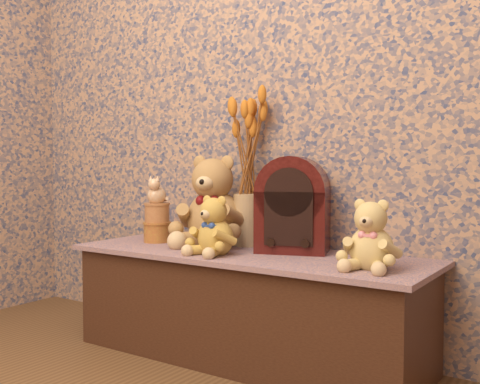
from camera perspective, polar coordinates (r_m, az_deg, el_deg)
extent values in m
cube|color=navy|center=(2.50, 3.94, 14.94)|extent=(3.00, 0.10, 2.60)
cube|color=navy|center=(2.31, 0.71, -11.25)|extent=(1.47, 0.51, 0.43)
cylinder|color=tan|center=(2.43, 0.88, -2.78)|extent=(0.16, 0.16, 0.22)
cylinder|color=#B49634|center=(2.57, -8.28, -4.00)|extent=(0.15, 0.15, 0.09)
cylinder|color=tan|center=(2.56, -8.30, -2.10)|extent=(0.13, 0.13, 0.08)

